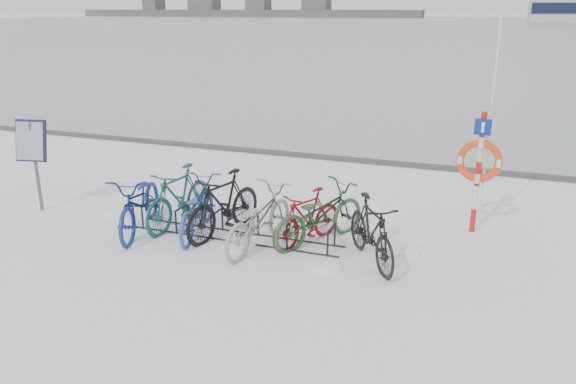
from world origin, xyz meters
name	(u,v)px	position (x,y,z in m)	size (l,w,h in m)	color
ground	(235,237)	(0.00, 0.00, 0.00)	(900.00, 900.00, 0.00)	white
ice_sheet	(486,24)	(0.00, 155.00, 0.01)	(400.00, 298.00, 0.02)	#A3AFB8
quay_edge	(327,157)	(0.00, 5.90, 0.05)	(400.00, 0.25, 0.10)	#3F3F42
bike_rack	(235,228)	(0.00, 0.00, 0.18)	(4.00, 0.48, 0.46)	black
info_board	(32,146)	(-4.34, -0.08, 1.35)	(0.66, 0.35, 1.88)	#595B5E
lifebuoy_station	(480,161)	(4.01, 1.72, 1.36)	(0.78, 0.22, 4.06)	red
shoreline	(236,11)	(-122.02, 260.00, 2.79)	(180.00, 12.00, 9.50)	#494949
bike_0	(140,201)	(-1.79, -0.26, 0.58)	(0.76, 2.20, 1.15)	navy
bike_1	(179,196)	(-1.25, 0.21, 0.59)	(0.55, 1.95, 1.17)	#175953
bike_2	(196,206)	(-0.75, -0.03, 0.52)	(0.69, 1.99, 1.04)	#2E4BA0
bike_3	(224,203)	(-0.26, 0.11, 0.60)	(0.56, 1.99, 1.19)	black
bike_4	(259,217)	(0.56, -0.22, 0.54)	(0.72, 2.06, 1.08)	#96999D
bike_5	(307,216)	(1.29, 0.23, 0.50)	(0.47, 1.66, 1.00)	maroon
bike_6	(319,213)	(1.47, 0.36, 0.54)	(0.72, 2.06, 1.08)	#28542B
bike_7	(371,230)	(2.51, -0.15, 0.56)	(0.52, 1.85, 1.11)	black
snow_drifts	(265,245)	(0.66, -0.16, 0.00)	(6.20, 1.68, 0.21)	white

